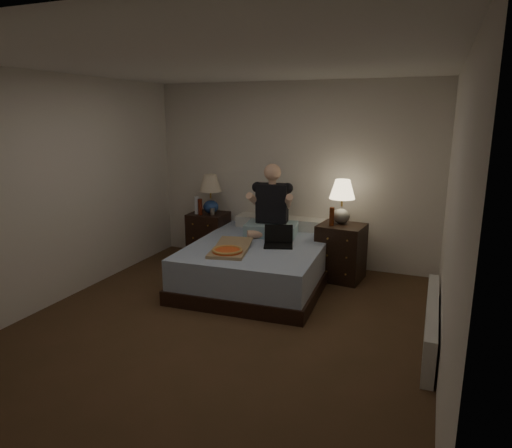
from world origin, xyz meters
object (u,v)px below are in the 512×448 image
at_px(beer_bottle_right, 332,217).
at_px(radiator, 431,323).
at_px(bed, 260,262).
at_px(lamp_left, 211,194).
at_px(soda_can, 212,211).
at_px(nightstand_right, 341,252).
at_px(nightstand_left, 209,236).
at_px(beer_bottle_left, 200,207).
at_px(lamp_right, 342,202).
at_px(laptop, 278,237).
at_px(person, 272,200).
at_px(water_bottle, 197,205).
at_px(pizza_box, 227,251).

relative_size(beer_bottle_right, radiator, 0.14).
bearing_deg(bed, lamp_left, 144.60).
bearing_deg(soda_can, radiator, -26.30).
relative_size(nightstand_right, soda_can, 7.14).
height_order(bed, nightstand_left, nightstand_left).
bearing_deg(nightstand_left, nightstand_right, -6.73).
xyz_separation_m(bed, nightstand_left, (-1.06, 0.65, 0.08)).
relative_size(soda_can, beer_bottle_left, 0.43).
relative_size(lamp_left, lamp_right, 1.00).
relative_size(lamp_left, beer_bottle_left, 2.43).
relative_size(lamp_left, laptop, 1.65).
distance_m(nightstand_right, lamp_left, 2.03).
height_order(beer_bottle_right, radiator, beer_bottle_right).
distance_m(nightstand_left, soda_can, 0.41).
relative_size(nightstand_right, laptop, 2.10).
xyz_separation_m(lamp_left, person, (1.03, -0.29, 0.03)).
xyz_separation_m(bed, soda_can, (-0.95, 0.57, 0.46)).
xyz_separation_m(lamp_right, beer_bottle_right, (-0.09, -0.16, -0.17)).
distance_m(person, laptop, 0.64).
bearing_deg(nightstand_left, radiator, -28.74).
xyz_separation_m(beer_bottle_left, beer_bottle_right, (1.91, -0.11, 0.04)).
bearing_deg(laptop, water_bottle, 138.50).
bearing_deg(nightstand_left, beer_bottle_left, -113.45).
bearing_deg(water_bottle, lamp_right, 0.51).
bearing_deg(laptop, nightstand_left, 133.08).
bearing_deg(soda_can, lamp_left, 127.60).
xyz_separation_m(lamp_left, lamp_right, (1.90, -0.09, 0.04)).
bearing_deg(beer_bottle_left, beer_bottle_right, -3.27).
relative_size(lamp_right, water_bottle, 2.24).
bearing_deg(beer_bottle_left, laptop, -23.92).
bearing_deg(nightstand_right, lamp_left, -177.99).
bearing_deg(bed, radiator, -26.59).
xyz_separation_m(soda_can, pizza_box, (0.79, -1.19, -0.16)).
height_order(nightstand_left, person, person).
bearing_deg(beer_bottle_left, lamp_left, 56.81).
xyz_separation_m(nightstand_right, laptop, (-0.64, -0.59, 0.28)).
height_order(nightstand_right, water_bottle, water_bottle).
xyz_separation_m(beer_bottle_right, laptop, (-0.53, -0.50, -0.19)).
height_order(water_bottle, beer_bottle_left, water_bottle).
height_order(lamp_left, beer_bottle_right, lamp_left).
relative_size(bed, lamp_right, 3.72).
relative_size(lamp_left, person, 0.60).
relative_size(nightstand_left, water_bottle, 2.70).
relative_size(nightstand_left, pizza_box, 0.89).
xyz_separation_m(water_bottle, radiator, (3.21, -1.45, -0.60)).
bearing_deg(beer_bottle_right, nightstand_left, 172.46).
bearing_deg(beer_bottle_left, lamp_right, 1.50).
height_order(soda_can, pizza_box, soda_can).
height_order(water_bottle, radiator, water_bottle).
bearing_deg(lamp_left, beer_bottle_right, -7.99).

